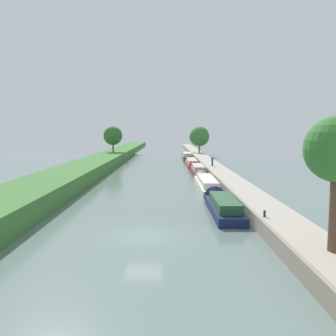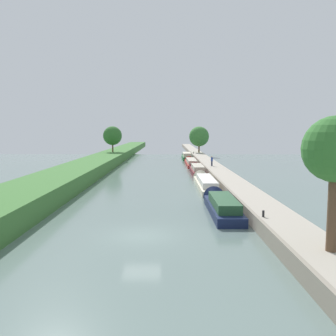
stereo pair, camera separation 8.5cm
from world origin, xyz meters
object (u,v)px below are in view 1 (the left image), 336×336
object	(u,v)px
narrowboat_red	(190,162)
mooring_bollard_far	(192,153)
narrowboat_maroon	(196,170)
narrowboat_navy	(221,205)
mooring_bollard_near	(263,214)
narrowboat_cream	(204,182)
narrowboat_green	(185,156)
person_walking	(211,161)

from	to	relation	value
narrowboat_red	mooring_bollard_far	xyz separation A→B (m)	(1.90, 18.98, 0.73)
narrowboat_maroon	narrowboat_red	distance (m)	14.69
narrowboat_navy	narrowboat_red	bearing A→B (deg)	89.91
narrowboat_red	mooring_bollard_near	world-z (taller)	mooring_bollard_near
narrowboat_navy	narrowboat_cream	xyz separation A→B (m)	(0.03, 13.42, -0.05)
narrowboat_green	mooring_bollard_far	world-z (taller)	narrowboat_green
narrowboat_green	mooring_bollard_far	distance (m)	5.29
mooring_bollard_near	narrowboat_navy	bearing A→B (deg)	108.08
narrowboat_navy	mooring_bollard_far	distance (m)	60.57
person_walking	narrowboat_red	bearing A→B (deg)	101.55
narrowboat_green	mooring_bollard_near	world-z (taller)	narrowboat_green
narrowboat_cream	narrowboat_green	distance (m)	42.27
narrowboat_navy	narrowboat_cream	size ratio (longest dim) A/B	0.75
narrowboat_red	narrowboat_green	xyz separation A→B (m)	(-0.15, 14.14, 0.14)
person_walking	mooring_bollard_near	distance (m)	34.76
narrowboat_navy	narrowboat_maroon	distance (m)	26.86
narrowboat_green	narrowboat_red	bearing A→B (deg)	-89.39
narrowboat_maroon	narrowboat_red	size ratio (longest dim) A/B	0.75
narrowboat_navy	narrowboat_red	xyz separation A→B (m)	(0.06, 41.55, -0.07)
person_walking	mooring_bollard_far	bearing A→B (deg)	91.30
narrowboat_navy	mooring_bollard_far	xyz separation A→B (m)	(1.96, 60.54, 0.66)
mooring_bollard_near	mooring_bollard_far	world-z (taller)	same
narrowboat_navy	mooring_bollard_near	world-z (taller)	mooring_bollard_near
narrowboat_maroon	narrowboat_navy	bearing A→B (deg)	-90.21
narrowboat_red	mooring_bollard_far	distance (m)	19.09
narrowboat_navy	narrowboat_green	bearing A→B (deg)	90.09
mooring_bollard_near	narrowboat_cream	bearing A→B (deg)	95.69
narrowboat_cream	narrowboat_maroon	world-z (taller)	narrowboat_maroon
mooring_bollard_near	narrowboat_green	bearing A→B (deg)	91.90
mooring_bollard_near	mooring_bollard_far	distance (m)	66.55
narrowboat_cream	narrowboat_maroon	size ratio (longest dim) A/B	1.24
narrowboat_green	narrowboat_navy	bearing A→B (deg)	-89.91
narrowboat_navy	narrowboat_green	world-z (taller)	narrowboat_green
narrowboat_red	mooring_bollard_far	bearing A→B (deg)	84.28
narrowboat_maroon	mooring_bollard_near	distance (m)	32.93
narrowboat_red	narrowboat_green	world-z (taller)	narrowboat_green
narrowboat_cream	mooring_bollard_far	bearing A→B (deg)	87.65
narrowboat_cream	person_walking	world-z (taller)	person_walking
narrowboat_navy	person_walking	distance (m)	28.89
narrowboat_green	mooring_bollard_far	bearing A→B (deg)	67.07
mooring_bollard_near	mooring_bollard_far	xyz separation A→B (m)	(0.00, 66.55, 0.00)
narrowboat_cream	narrowboat_maroon	bearing A→B (deg)	89.70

